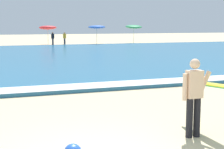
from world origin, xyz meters
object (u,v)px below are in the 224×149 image
at_px(surfer_with_board, 204,90).
at_px(beachgoer_near_row_right, 65,38).
at_px(beachgoer_near_row_mid, 53,39).
at_px(beach_umbrella_2, 48,28).
at_px(beach_umbrella_4, 134,27).
at_px(beach_umbrella_3, 97,27).

bearing_deg(surfer_with_board, beachgoer_near_row_right, 83.17).
height_order(surfer_with_board, beachgoer_near_row_mid, surfer_with_board).
relative_size(beach_umbrella_2, beachgoer_near_row_mid, 1.47).
distance_m(beach_umbrella_4, beachgoer_near_row_mid, 11.74).
relative_size(surfer_with_board, beachgoer_near_row_right, 1.71).
distance_m(surfer_with_board, beach_umbrella_4, 39.24).
bearing_deg(beachgoer_near_row_right, surfer_with_board, -96.83).
height_order(beach_umbrella_3, beachgoer_near_row_mid, beach_umbrella_3).
distance_m(surfer_with_board, beach_umbrella_2, 36.68).
distance_m(surfer_with_board, beachgoer_near_row_right, 34.12).
height_order(beach_umbrella_2, beach_umbrella_3, beach_umbrella_3).
xyz_separation_m(surfer_with_board, beachgoer_near_row_right, (4.06, 33.88, -0.19)).
height_order(beach_umbrella_3, beachgoer_near_row_right, beach_umbrella_3).
bearing_deg(surfer_with_board, beachgoer_near_row_mid, 85.51).
bearing_deg(beach_umbrella_2, beach_umbrella_3, -20.52).
xyz_separation_m(beach_umbrella_3, beachgoer_near_row_right, (-4.07, -0.63, -1.26)).
bearing_deg(beach_umbrella_4, beach_umbrella_2, -179.44).
relative_size(beach_umbrella_2, beach_umbrella_3, 1.00).
xyz_separation_m(surfer_with_board, beach_umbrella_4, (13.88, 36.69, 1.08)).
distance_m(beach_umbrella_3, beachgoer_near_row_right, 4.30).
bearing_deg(beach_umbrella_3, beach_umbrella_4, 20.72).
xyz_separation_m(surfer_with_board, beachgoer_near_row_mid, (2.64, 33.56, -0.19)).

